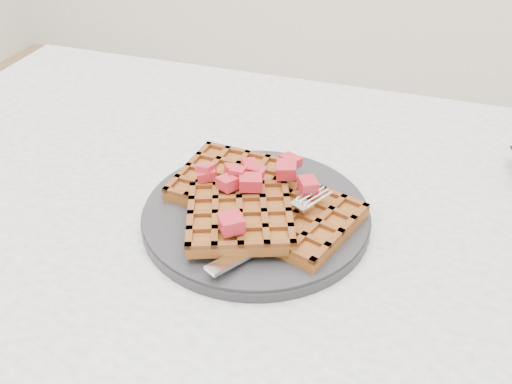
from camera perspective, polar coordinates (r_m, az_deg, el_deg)
table at (r=0.72m, az=3.06°, el=-10.99°), size 1.20×0.80×0.75m
plate at (r=0.65m, az=0.00°, el=-2.29°), size 0.26×0.26×0.02m
waffles at (r=0.64m, az=-0.09°, el=-1.12°), size 0.23×0.21×0.03m
strawberry_pile at (r=0.63m, az=0.00°, el=1.04°), size 0.15×0.15×0.02m
fork at (r=0.60m, az=2.42°, el=-3.95°), size 0.11×0.17×0.02m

